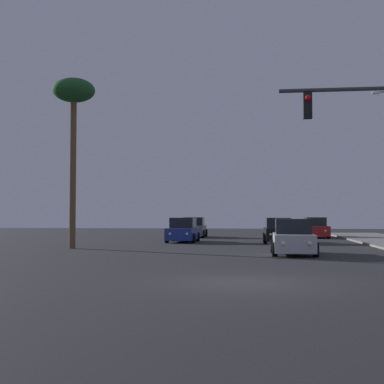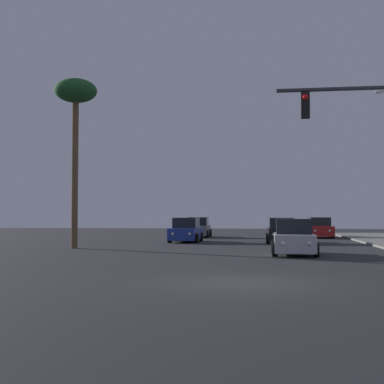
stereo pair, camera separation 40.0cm
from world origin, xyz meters
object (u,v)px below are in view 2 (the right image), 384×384
object	(u,v)px
car_black	(281,231)
car_grey	(198,228)
car_red	(320,229)
palm_tree_near	(76,101)
car_silver	(294,238)
car_blue	(186,231)

from	to	relation	value
car_black	car_grey	world-z (taller)	same
car_red	palm_tree_near	world-z (taller)	palm_tree_near
car_silver	palm_tree_near	distance (m)	14.47
car_silver	palm_tree_near	size ratio (longest dim) A/B	0.45
car_black	car_silver	bearing A→B (deg)	89.85
car_grey	car_silver	bearing A→B (deg)	108.83
car_red	car_blue	distance (m)	12.92
car_red	car_grey	size ratio (longest dim) A/B	1.00
car_grey	car_red	bearing A→B (deg)	179.27
car_grey	palm_tree_near	size ratio (longest dim) A/B	0.45
car_blue	palm_tree_near	world-z (taller)	palm_tree_near
car_black	palm_tree_near	bearing A→B (deg)	32.26
car_blue	car_black	world-z (taller)	same
palm_tree_near	car_blue	bearing A→B (deg)	56.88
car_red	car_grey	xyz separation A→B (m)	(-10.07, -0.02, 0.00)
car_blue	palm_tree_near	xyz separation A→B (m)	(-5.15, -7.89, 7.55)
car_red	car_silver	bearing A→B (deg)	78.81
car_red	car_black	world-z (taller)	same
car_blue	car_silver	xyz separation A→B (m)	(6.76, -11.15, 0.00)
car_silver	car_grey	bearing A→B (deg)	-69.78
car_silver	palm_tree_near	world-z (taller)	palm_tree_near
car_blue	car_grey	size ratio (longest dim) A/B	1.00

